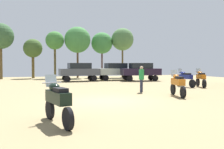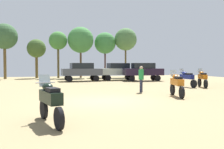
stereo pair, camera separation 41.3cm
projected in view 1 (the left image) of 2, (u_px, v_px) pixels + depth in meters
ground_plane at (105, 101)px, 11.65m from camera, size 44.00×52.00×0.02m
motorcycle_3 at (58, 100)px, 7.08m from camera, size 0.81×2.20×1.47m
motorcycle_8 at (178, 83)px, 13.38m from camera, size 0.76×2.26×1.49m
motorcycle_9 at (201, 78)px, 18.85m from camera, size 0.84×2.08×1.51m
motorcycle_10 at (185, 78)px, 19.10m from camera, size 0.62×2.29×1.49m
car_1 at (116, 70)px, 27.66m from camera, size 4.39×2.03×2.00m
car_2 at (79, 71)px, 25.78m from camera, size 4.43×2.14×2.00m
car_3 at (141, 70)px, 26.38m from camera, size 4.46×2.22×2.00m
person_1 at (141, 77)px, 15.34m from camera, size 0.48×0.48×1.71m
tree_1 at (78, 40)px, 32.39m from camera, size 3.59×3.59×7.04m
tree_2 at (0, 36)px, 29.30m from camera, size 3.23×3.23×7.01m
tree_3 at (123, 40)px, 33.87m from camera, size 3.21×3.21×7.07m
tree_4 at (33, 49)px, 31.55m from camera, size 2.50×2.50×5.28m
tree_7 at (55, 41)px, 31.67m from camera, size 2.46×2.46×6.32m
tree_8 at (102, 43)px, 33.81m from camera, size 3.06×3.06×6.46m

